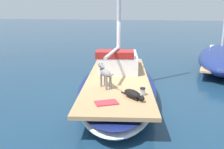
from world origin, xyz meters
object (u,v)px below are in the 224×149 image
object	(u,v)px
sailboat_main	(118,86)
dog_grey	(105,74)
deck_winch	(143,92)
moored_boat_starboard_side	(221,58)
deck_towel	(106,103)
dog_black	(133,94)

from	to	relation	value
sailboat_main	dog_grey	world-z (taller)	dog_grey
sailboat_main	deck_winch	size ratio (longest dim) A/B	35.89
dog_grey	moored_boat_starboard_side	xyz separation A→B (m)	(4.50, 6.10, -0.50)
deck_towel	sailboat_main	bearing A→B (deg)	93.70
dog_black	moored_boat_starboard_side	xyz separation A→B (m)	(3.57, 6.87, -0.18)
moored_boat_starboard_side	deck_towel	bearing A→B (deg)	-119.54
dog_grey	moored_boat_starboard_side	world-z (taller)	moored_boat_starboard_side
deck_towel	deck_winch	bearing A→B (deg)	43.99
sailboat_main	dog_black	xyz separation A→B (m)	(0.77, -1.99, 0.43)
sailboat_main	deck_winch	bearing A→B (deg)	-59.66
dog_grey	deck_towel	world-z (taller)	dog_grey
deck_winch	deck_towel	bearing A→B (deg)	-136.01
dog_black	dog_grey	distance (m)	1.25
deck_winch	deck_towel	world-z (taller)	deck_winch
dog_black	deck_towel	world-z (taller)	dog_black
dog_grey	deck_winch	distance (m)	1.29
deck_towel	moored_boat_starboard_side	size ratio (longest dim) A/B	0.07
dog_black	deck_towel	bearing A→B (deg)	-140.34
dog_grey	deck_towel	xyz separation A→B (m)	(0.33, -1.27, -0.41)
sailboat_main	deck_towel	xyz separation A→B (m)	(0.16, -2.49, 0.34)
dog_black	deck_towel	size ratio (longest dim) A/B	1.32
deck_winch	dog_black	bearing A→B (deg)	-126.85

